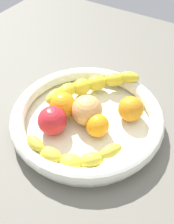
{
  "coord_description": "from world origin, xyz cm",
  "views": [
    {
      "loc": [
        22.89,
        -37.09,
        51.77
      ],
      "look_at": [
        0.0,
        0.0,
        7.55
      ],
      "focal_mm": 43.7,
      "sensor_mm": 36.0,
      "label": 1
    }
  ],
  "objects_px": {
    "orange_mid_right": "(63,105)",
    "peach_blush": "(86,110)",
    "tomato_red": "(52,121)",
    "orange_mid_left": "(131,109)",
    "banana_draped_left": "(90,85)",
    "orange_front": "(97,125)",
    "fruit_bowl": "(87,118)",
    "banana_draped_right": "(71,156)"
  },
  "relations": [
    {
      "from": "orange_front",
      "to": "tomato_red",
      "type": "xyz_separation_m",
      "value": [
        -0.09,
        -0.04,
        0.01
      ]
    },
    {
      "from": "orange_mid_right",
      "to": "tomato_red",
      "type": "xyz_separation_m",
      "value": [
        0.01,
        -0.05,
        0.0
      ]
    },
    {
      "from": "banana_draped_left",
      "to": "peach_blush",
      "type": "bearing_deg",
      "value": -64.21
    },
    {
      "from": "banana_draped_left",
      "to": "orange_front",
      "type": "xyz_separation_m",
      "value": [
        0.08,
        -0.1,
        -0.01
      ]
    },
    {
      "from": "orange_mid_left",
      "to": "banana_draped_right",
      "type": "bearing_deg",
      "value": -103.41
    },
    {
      "from": "banana_draped_left",
      "to": "peach_blush",
      "type": "relative_size",
      "value": 2.92
    },
    {
      "from": "fruit_bowl",
      "to": "orange_mid_right",
      "type": "distance_m",
      "value": 0.06
    },
    {
      "from": "orange_mid_right",
      "to": "peach_blush",
      "type": "xyz_separation_m",
      "value": [
        0.06,
        0.01,
        0.0
      ]
    },
    {
      "from": "banana_draped_right",
      "to": "orange_mid_right",
      "type": "bearing_deg",
      "value": 132.21
    },
    {
      "from": "banana_draped_left",
      "to": "fruit_bowl",
      "type": "bearing_deg",
      "value": -63.4
    },
    {
      "from": "fruit_bowl",
      "to": "banana_draped_right",
      "type": "bearing_deg",
      "value": -72.55
    },
    {
      "from": "orange_mid_right",
      "to": "tomato_red",
      "type": "height_order",
      "value": "tomato_red"
    },
    {
      "from": "banana_draped_right",
      "to": "orange_front",
      "type": "height_order",
      "value": "orange_front"
    },
    {
      "from": "tomato_red",
      "to": "banana_draped_left",
      "type": "bearing_deg",
      "value": 86.81
    },
    {
      "from": "banana_draped_left",
      "to": "tomato_red",
      "type": "height_order",
      "value": "tomato_red"
    },
    {
      "from": "orange_mid_left",
      "to": "orange_front",
      "type": "bearing_deg",
      "value": -116.91
    },
    {
      "from": "banana_draped_right",
      "to": "peach_blush",
      "type": "distance_m",
      "value": 0.13
    },
    {
      "from": "fruit_bowl",
      "to": "orange_mid_left",
      "type": "height_order",
      "value": "orange_mid_left"
    },
    {
      "from": "banana_draped_left",
      "to": "banana_draped_right",
      "type": "xyz_separation_m",
      "value": [
        0.08,
        -0.2,
        -0.0
      ]
    },
    {
      "from": "banana_draped_left",
      "to": "orange_mid_right",
      "type": "height_order",
      "value": "orange_mid_right"
    },
    {
      "from": "orange_mid_right",
      "to": "peach_blush",
      "type": "relative_size",
      "value": 0.88
    },
    {
      "from": "orange_mid_left",
      "to": "peach_blush",
      "type": "height_order",
      "value": "peach_blush"
    },
    {
      "from": "banana_draped_left",
      "to": "orange_mid_left",
      "type": "xyz_separation_m",
      "value": [
        0.12,
        -0.02,
        -0.0
      ]
    },
    {
      "from": "orange_mid_left",
      "to": "peach_blush",
      "type": "distance_m",
      "value": 0.1
    },
    {
      "from": "banana_draped_right",
      "to": "peach_blush",
      "type": "height_order",
      "value": "peach_blush"
    },
    {
      "from": "orange_mid_left",
      "to": "orange_mid_right",
      "type": "height_order",
      "value": "orange_mid_right"
    },
    {
      "from": "banana_draped_right",
      "to": "tomato_red",
      "type": "relative_size",
      "value": 2.89
    },
    {
      "from": "orange_front",
      "to": "orange_mid_left",
      "type": "relative_size",
      "value": 0.89
    },
    {
      "from": "orange_front",
      "to": "peach_blush",
      "type": "xyz_separation_m",
      "value": [
        -0.04,
        0.02,
        0.01
      ]
    },
    {
      "from": "fruit_bowl",
      "to": "banana_draped_left",
      "type": "relative_size",
      "value": 1.71
    },
    {
      "from": "orange_mid_right",
      "to": "tomato_red",
      "type": "relative_size",
      "value": 0.96
    },
    {
      "from": "banana_draped_right",
      "to": "orange_mid_left",
      "type": "relative_size",
      "value": 3.16
    },
    {
      "from": "orange_mid_left",
      "to": "orange_mid_right",
      "type": "xyz_separation_m",
      "value": [
        -0.14,
        -0.07,
        0.0
      ]
    },
    {
      "from": "orange_mid_left",
      "to": "tomato_red",
      "type": "xyz_separation_m",
      "value": [
        -0.13,
        -0.13,
        0.0
      ]
    },
    {
      "from": "fruit_bowl",
      "to": "orange_front",
      "type": "xyz_separation_m",
      "value": [
        0.04,
        -0.02,
        0.02
      ]
    },
    {
      "from": "banana_draped_left",
      "to": "banana_draped_right",
      "type": "bearing_deg",
      "value": -68.64
    },
    {
      "from": "orange_mid_right",
      "to": "peach_blush",
      "type": "distance_m",
      "value": 0.06
    },
    {
      "from": "banana_draped_left",
      "to": "orange_mid_left",
      "type": "distance_m",
      "value": 0.12
    },
    {
      "from": "banana_draped_right",
      "to": "orange_front",
      "type": "relative_size",
      "value": 3.57
    },
    {
      "from": "banana_draped_right",
      "to": "peach_blush",
      "type": "xyz_separation_m",
      "value": [
        -0.04,
        0.12,
        0.01
      ]
    },
    {
      "from": "banana_draped_left",
      "to": "tomato_red",
      "type": "distance_m",
      "value": 0.15
    },
    {
      "from": "fruit_bowl",
      "to": "banana_draped_right",
      "type": "distance_m",
      "value": 0.13
    }
  ]
}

